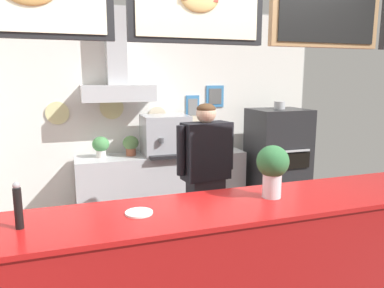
{
  "coord_description": "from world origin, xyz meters",
  "views": [
    {
      "loc": [
        -0.78,
        -2.38,
        1.89
      ],
      "look_at": [
        0.27,
        0.75,
        1.29
      ],
      "focal_mm": 34.31,
      "sensor_mm": 36.0,
      "label": 1
    }
  ],
  "objects_px": {
    "potted_basil": "(101,145)",
    "potted_oregano": "(189,143)",
    "pizza_oven": "(277,164)",
    "condiment_plate": "(139,213)",
    "basil_vase": "(272,168)",
    "pepper_grinder": "(18,206)",
    "shop_worker": "(206,181)",
    "espresso_machine": "(165,135)",
    "potted_thyme": "(131,144)"
  },
  "relations": [
    {
      "from": "shop_worker",
      "to": "potted_basil",
      "type": "relative_size",
      "value": 6.48
    },
    {
      "from": "shop_worker",
      "to": "espresso_machine",
      "type": "bearing_deg",
      "value": -92.0
    },
    {
      "from": "pizza_oven",
      "to": "basil_vase",
      "type": "distance_m",
      "value": 2.5
    },
    {
      "from": "potted_thyme",
      "to": "pizza_oven",
      "type": "bearing_deg",
      "value": -9.34
    },
    {
      "from": "potted_thyme",
      "to": "pepper_grinder",
      "type": "xyz_separation_m",
      "value": [
        -0.99,
        -2.4,
        0.14
      ]
    },
    {
      "from": "espresso_machine",
      "to": "basil_vase",
      "type": "distance_m",
      "value": 2.32
    },
    {
      "from": "espresso_machine",
      "to": "potted_thyme",
      "type": "xyz_separation_m",
      "value": [
        -0.43,
        0.06,
        -0.1
      ]
    },
    {
      "from": "shop_worker",
      "to": "basil_vase",
      "type": "distance_m",
      "value": 1.24
    },
    {
      "from": "pizza_oven",
      "to": "pepper_grinder",
      "type": "xyz_separation_m",
      "value": [
        -2.89,
        -2.08,
        0.47
      ]
    },
    {
      "from": "shop_worker",
      "to": "potted_basil",
      "type": "height_order",
      "value": "shop_worker"
    },
    {
      "from": "potted_basil",
      "to": "potted_oregano",
      "type": "bearing_deg",
      "value": -0.02
    },
    {
      "from": "espresso_machine",
      "to": "potted_oregano",
      "type": "xyz_separation_m",
      "value": [
        0.33,
        0.06,
        -0.13
      ]
    },
    {
      "from": "potted_thyme",
      "to": "condiment_plate",
      "type": "xyz_separation_m",
      "value": [
        -0.34,
        -2.39,
        0.02
      ]
    },
    {
      "from": "shop_worker",
      "to": "potted_oregano",
      "type": "bearing_deg",
      "value": -108.08
    },
    {
      "from": "pizza_oven",
      "to": "condiment_plate",
      "type": "distance_m",
      "value": 3.07
    },
    {
      "from": "condiment_plate",
      "to": "basil_vase",
      "type": "bearing_deg",
      "value": 1.22
    },
    {
      "from": "potted_basil",
      "to": "condiment_plate",
      "type": "bearing_deg",
      "value": -89.46
    },
    {
      "from": "basil_vase",
      "to": "condiment_plate",
      "type": "xyz_separation_m",
      "value": [
        -0.92,
        -0.02,
        -0.2
      ]
    },
    {
      "from": "pepper_grinder",
      "to": "condiment_plate",
      "type": "xyz_separation_m",
      "value": [
        0.65,
        0.01,
        -0.12
      ]
    },
    {
      "from": "pizza_oven",
      "to": "potted_basil",
      "type": "height_order",
      "value": "pizza_oven"
    },
    {
      "from": "shop_worker",
      "to": "condiment_plate",
      "type": "distance_m",
      "value": 1.49
    },
    {
      "from": "potted_basil",
      "to": "potted_oregano",
      "type": "relative_size",
      "value": 1.23
    },
    {
      "from": "potted_oregano",
      "to": "basil_vase",
      "type": "relative_size",
      "value": 0.58
    },
    {
      "from": "shop_worker",
      "to": "potted_oregano",
      "type": "xyz_separation_m",
      "value": [
        0.22,
        1.2,
        0.17
      ]
    },
    {
      "from": "espresso_machine",
      "to": "potted_basil",
      "type": "distance_m",
      "value": 0.8
    },
    {
      "from": "potted_basil",
      "to": "condiment_plate",
      "type": "relative_size",
      "value": 1.53
    },
    {
      "from": "espresso_machine",
      "to": "potted_thyme",
      "type": "distance_m",
      "value": 0.44
    },
    {
      "from": "potted_thyme",
      "to": "potted_basil",
      "type": "height_order",
      "value": "potted_basil"
    },
    {
      "from": "shop_worker",
      "to": "potted_thyme",
      "type": "distance_m",
      "value": 1.33
    },
    {
      "from": "pizza_oven",
      "to": "potted_thyme",
      "type": "height_order",
      "value": "pizza_oven"
    },
    {
      "from": "shop_worker",
      "to": "condiment_plate",
      "type": "bearing_deg",
      "value": 45.91
    },
    {
      "from": "pepper_grinder",
      "to": "potted_oregano",
      "type": "bearing_deg",
      "value": 53.85
    },
    {
      "from": "shop_worker",
      "to": "espresso_machine",
      "type": "distance_m",
      "value": 1.18
    },
    {
      "from": "potted_basil",
      "to": "basil_vase",
      "type": "distance_m",
      "value": 2.56
    },
    {
      "from": "espresso_machine",
      "to": "condiment_plate",
      "type": "height_order",
      "value": "espresso_machine"
    },
    {
      "from": "espresso_machine",
      "to": "basil_vase",
      "type": "bearing_deg",
      "value": -86.29
    },
    {
      "from": "pizza_oven",
      "to": "potted_basil",
      "type": "bearing_deg",
      "value": 172.08
    },
    {
      "from": "pizza_oven",
      "to": "basil_vase",
      "type": "relative_size",
      "value": 4.42
    },
    {
      "from": "potted_thyme",
      "to": "pepper_grinder",
      "type": "distance_m",
      "value": 2.6
    },
    {
      "from": "shop_worker",
      "to": "potted_oregano",
      "type": "height_order",
      "value": "shop_worker"
    },
    {
      "from": "potted_basil",
      "to": "basil_vase",
      "type": "relative_size",
      "value": 0.71
    },
    {
      "from": "pizza_oven",
      "to": "basil_vase",
      "type": "height_order",
      "value": "pizza_oven"
    },
    {
      "from": "pizza_oven",
      "to": "potted_oregano",
      "type": "height_order",
      "value": "pizza_oven"
    },
    {
      "from": "potted_oregano",
      "to": "potted_basil",
      "type": "bearing_deg",
      "value": 179.98
    },
    {
      "from": "potted_basil",
      "to": "potted_thyme",
      "type": "bearing_deg",
      "value": -0.33
    },
    {
      "from": "basil_vase",
      "to": "condiment_plate",
      "type": "distance_m",
      "value": 0.94
    },
    {
      "from": "espresso_machine",
      "to": "basil_vase",
      "type": "relative_size",
      "value": 1.59
    },
    {
      "from": "potted_basil",
      "to": "condiment_plate",
      "type": "distance_m",
      "value": 2.39
    },
    {
      "from": "potted_thyme",
      "to": "potted_basil",
      "type": "xyz_separation_m",
      "value": [
        -0.36,
        0.0,
        0.01
      ]
    },
    {
      "from": "potted_thyme",
      "to": "potted_basil",
      "type": "bearing_deg",
      "value": 179.67
    }
  ]
}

